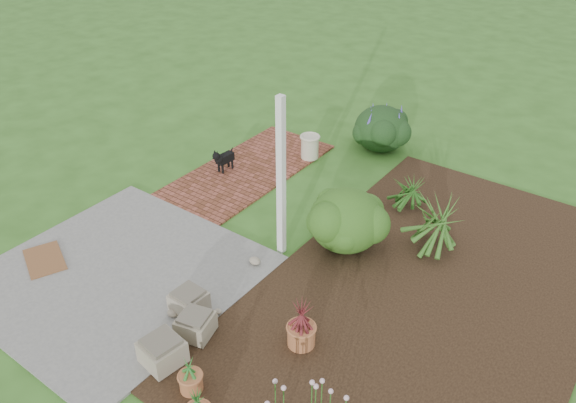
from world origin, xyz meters
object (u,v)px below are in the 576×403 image
Objects in this scene: black_dog at (223,158)px; cream_ceramic_urn at (310,147)px; stone_trough_near at (163,352)px; evergreen_shrub at (346,219)px.

black_dog is 1.14× the size of cream_ceramic_urn.
black_dog is at bearing 122.83° from stone_trough_near.
stone_trough_near is 0.40× the size of evergreen_shrub.
stone_trough_near is at bearing -52.20° from black_dog.
evergreen_shrub is at bearing 80.89° from stone_trough_near.
stone_trough_near is at bearing -99.11° from evergreen_shrub.
evergreen_shrub reaches higher than black_dog.
stone_trough_near is 4.62m from black_dog.
cream_ceramic_urn is at bearing 105.97° from stone_trough_near.
cream_ceramic_urn reaches higher than black_dog.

